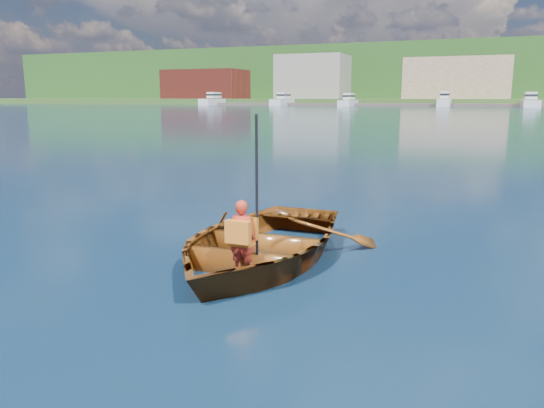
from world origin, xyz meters
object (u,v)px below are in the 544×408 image
child_paddler (242,235)px  marina_yachts (452,101)px  dock (496,105)px  rowboat (259,242)px

child_paddler → marina_yachts: 144.55m
child_paddler → dock: bearing=87.4°
dock → marina_yachts: bearing=-157.2°
rowboat → marina_yachts: (-4.29, 143.58, 1.11)m
rowboat → child_paddler: 0.97m
rowboat → child_paddler: bearing=-81.1°
child_paddler → marina_yachts: marina_yachts is taller
rowboat → marina_yachts: size_ratio=0.03×
rowboat → marina_yachts: 143.65m
marina_yachts → child_paddler: bearing=-88.2°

